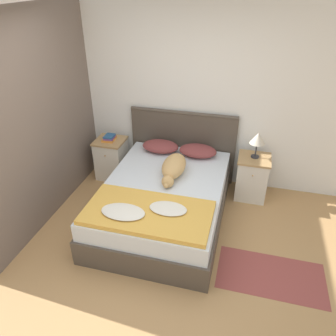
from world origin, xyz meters
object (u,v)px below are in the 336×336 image
nightstand_left (112,158)px  pillow_right (198,151)px  table_lamp (258,139)px  nightstand_right (252,177)px  pillow_left (160,146)px  book_stack (109,138)px  dog (174,167)px  bed (164,201)px

nightstand_left → pillow_right: pillow_right is taller
pillow_right → table_lamp: 0.84m
nightstand_right → table_lamp: (0.00, 0.02, 0.59)m
nightstand_right → pillow_left: size_ratio=1.18×
nightstand_left → book_stack: book_stack is taller
nightstand_right → book_stack: 2.17m
pillow_right → dog: size_ratio=0.69×
bed → dog: size_ratio=2.69×
nightstand_right → book_stack: book_stack is taller
bed → pillow_left: 0.94m
table_lamp → dog: bearing=-149.4°
nightstand_right → dog: size_ratio=0.81×
nightstand_left → table_lamp: (2.14, 0.02, 0.59)m
nightstand_right → table_lamp: size_ratio=1.72×
nightstand_right → table_lamp: 0.59m
nightstand_left → table_lamp: bearing=0.5°
dog → table_lamp: bearing=30.6°
pillow_left → bed: bearing=-71.3°
bed → table_lamp: 1.49m
dog → table_lamp: size_ratio=2.13×
nightstand_left → pillow_left: pillow_left is taller
pillow_left → nightstand_right: bearing=-0.6°
nightstand_right → dog: dog is taller
nightstand_right → pillow_left: bearing=179.4°
nightstand_right → pillow_right: bearing=179.0°
bed → dog: dog is taller
book_stack → table_lamp: size_ratio=0.60×
dog → book_stack: size_ratio=3.58×
pillow_left → table_lamp: size_ratio=1.46×
nightstand_right → book_stack: bearing=180.0°
book_stack → table_lamp: bearing=0.5°
pillow_left → dog: size_ratio=0.69×
pillow_left → book_stack: book_stack is taller
nightstand_left → pillow_left: size_ratio=1.18×
dog → book_stack: bearing=153.3°
book_stack → table_lamp: (2.14, 0.02, 0.24)m
pillow_right → book_stack: book_stack is taller
nightstand_left → book_stack: (-0.00, 0.00, 0.35)m
bed → nightstand_left: bearing=143.0°
bed → dog: (0.07, 0.23, 0.39)m
book_stack → dog: bearing=-26.7°
pillow_right → table_lamp: table_lamp is taller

